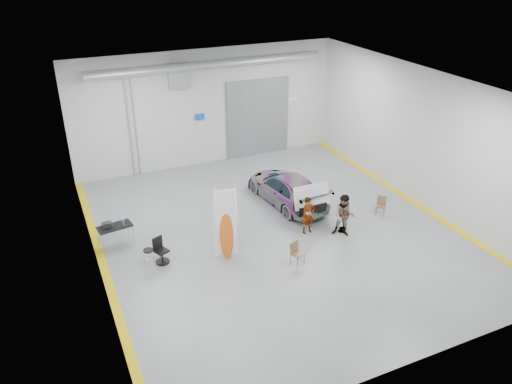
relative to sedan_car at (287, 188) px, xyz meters
name	(u,v)px	position (x,y,z in m)	size (l,w,h in m)	color
ground	(276,231)	(-1.59, -2.13, -0.69)	(16.00, 16.00, 0.00)	slate
room_shell	(259,120)	(-1.36, 0.09, 3.39)	(14.02, 16.18, 6.01)	#B4B6B8
sedan_car	(287,188)	(0.00, 0.00, 0.00)	(1.94, 4.77, 1.38)	white
person_a	(308,215)	(-0.45, -2.73, 0.10)	(0.58, 0.38, 1.59)	#806146
person_b	(344,216)	(0.75, -3.48, 0.20)	(0.87, 0.67, 1.78)	slate
person_c	(345,213)	(0.95, -3.24, 0.15)	(0.97, 0.40, 1.68)	brown
surfboard_display	(227,229)	(-4.05, -3.05, 0.53)	(0.84, 0.33, 3.01)	white
folding_chair_near	(297,258)	(-1.90, -4.54, -0.42)	(0.52, 0.54, 0.87)	brown
folding_chair_far	(380,209)	(3.15, -2.72, -0.43)	(0.54, 0.62, 0.82)	brown
shop_stool	(149,258)	(-6.90, -2.49, -0.32)	(0.38, 0.38, 0.75)	black
work_table	(113,226)	(-7.78, -0.44, 0.13)	(1.39, 0.83, 1.07)	#989BA1
office_chair	(161,252)	(-6.40, -2.34, -0.25)	(0.58, 0.61, 1.00)	black
trunk_lid	(311,194)	(0.00, -2.13, 0.71)	(1.61, 0.98, 0.04)	silver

